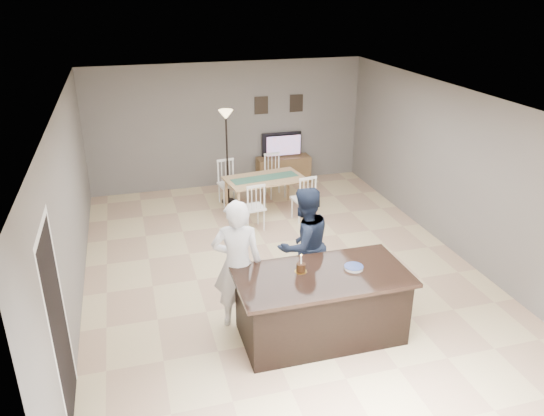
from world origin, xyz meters
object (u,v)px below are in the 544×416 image
object	(u,v)px
television	(283,145)
dining_table	(265,184)
birthday_cake	(301,267)
man	(304,245)
woman	(237,264)
tv_console	(283,170)
plate_stack	(354,267)
floor_lamp	(226,132)
kitchen_island	(321,305)

from	to	relation	value
television	dining_table	xyz separation A→B (m)	(-0.84, -1.56, -0.28)
birthday_cake	dining_table	world-z (taller)	birthday_cake
man	dining_table	world-z (taller)	man
television	dining_table	distance (m)	1.79
dining_table	woman	bearing A→B (deg)	-118.34
television	dining_table	bearing A→B (deg)	61.79
tv_console	man	bearing A→B (deg)	-103.60
man	dining_table	bearing A→B (deg)	-112.60
tv_console	birthday_cake	distance (m)	5.66
plate_stack	floor_lamp	world-z (taller)	floor_lamp
dining_table	man	bearing A→B (deg)	-103.20
birthday_cake	floor_lamp	world-z (taller)	floor_lamp
television	man	bearing A→B (deg)	76.60
birthday_cake	dining_table	size ratio (longest dim) A/B	0.13
man	birthday_cake	size ratio (longest dim) A/B	6.99
plate_stack	floor_lamp	size ratio (longest dim) A/B	0.13
television	floor_lamp	bearing A→B (deg)	31.44
birthday_cake	floor_lamp	bearing A→B (deg)	89.98
kitchen_island	plate_stack	distance (m)	0.63
television	plate_stack	size ratio (longest dim) A/B	3.77
kitchen_island	plate_stack	bearing A→B (deg)	2.71
plate_stack	man	bearing A→B (deg)	112.46
woman	television	bearing A→B (deg)	-100.68
floor_lamp	kitchen_island	bearing A→B (deg)	-87.21
kitchen_island	man	distance (m)	0.98
woman	dining_table	bearing A→B (deg)	-98.19
tv_console	plate_stack	distance (m)	5.64
kitchen_island	woman	world-z (taller)	woman
television	floor_lamp	distance (m)	1.79
television	man	distance (m)	4.88
tv_console	dining_table	distance (m)	1.73
kitchen_island	woman	bearing A→B (deg)	149.93
man	birthday_cake	distance (m)	0.82
man	birthday_cake	bearing A→B (deg)	50.88
man	plate_stack	distance (m)	0.94
birthday_cake	plate_stack	size ratio (longest dim) A/B	1.00
kitchen_island	television	size ratio (longest dim) A/B	2.35
tv_console	woman	size ratio (longest dim) A/B	0.68
birthday_cake	man	bearing A→B (deg)	68.22
birthday_cake	dining_table	xyz separation A→B (m)	(0.60, 3.94, -0.37)
plate_stack	dining_table	size ratio (longest dim) A/B	0.13
kitchen_island	floor_lamp	size ratio (longest dim) A/B	1.12
tv_console	birthday_cake	bearing A→B (deg)	-104.78
tv_console	birthday_cake	xyz separation A→B (m)	(-1.43, -5.44, 0.66)
woman	dining_table	distance (m)	3.78
tv_console	plate_stack	bearing A→B (deg)	-97.92
kitchen_island	dining_table	bearing A→B (deg)	84.93
dining_table	floor_lamp	distance (m)	1.29
birthday_cake	floor_lamp	distance (m)	4.66
birthday_cake	floor_lamp	size ratio (longest dim) A/B	0.13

